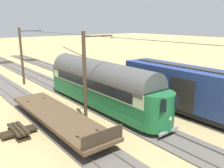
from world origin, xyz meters
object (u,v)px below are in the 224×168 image
(flatcar_far_siding, at_px, (58,116))
(catenary_pole_mid_near, at_px, (85,75))
(vintage_streetcar, at_px, (100,83))
(coach_adjacent, at_px, (193,90))
(spare_tie_stack, at_px, (19,131))
(catenary_pole_foreground, at_px, (22,55))

(flatcar_far_siding, xyz_separation_m, catenary_pole_mid_near, (-2.32, 0.26, 2.79))
(vintage_streetcar, relative_size, catenary_pole_mid_near, 2.28)
(vintage_streetcar, xyz_separation_m, coach_adjacent, (-4.91, 6.32, -0.09))
(spare_tie_stack, bearing_deg, vintage_streetcar, -172.13)
(coach_adjacent, bearing_deg, flatcar_far_siding, -26.21)
(catenary_pole_foreground, bearing_deg, catenary_pole_mid_near, 90.00)
(spare_tie_stack, bearing_deg, coach_adjacent, 157.37)
(vintage_streetcar, relative_size, catenary_pole_foreground, 2.28)
(vintage_streetcar, distance_m, flatcar_far_siding, 5.32)
(vintage_streetcar, bearing_deg, catenary_pole_mid_near, 34.13)
(flatcar_far_siding, height_order, catenary_pole_mid_near, catenary_pole_mid_near)
(spare_tie_stack, bearing_deg, catenary_pole_mid_near, 172.38)
(vintage_streetcar, xyz_separation_m, catenary_pole_foreground, (2.58, -12.70, 1.39))
(catenary_pole_mid_near, bearing_deg, vintage_streetcar, -145.87)
(coach_adjacent, xyz_separation_m, catenary_pole_mid_near, (7.49, -4.57, 1.48))
(vintage_streetcar, xyz_separation_m, flatcar_far_siding, (4.91, 1.49, -1.39))
(flatcar_far_siding, distance_m, spare_tie_stack, 2.90)
(flatcar_far_siding, distance_m, catenary_pole_foreground, 14.65)
(coach_adjacent, distance_m, catenary_pole_foreground, 20.50)
(catenary_pole_foreground, xyz_separation_m, spare_tie_stack, (5.13, 13.76, -3.38))
(catenary_pole_foreground, bearing_deg, spare_tie_stack, 69.57)
(catenary_pole_foreground, bearing_deg, coach_adjacent, 111.49)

